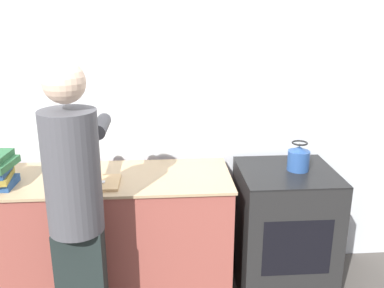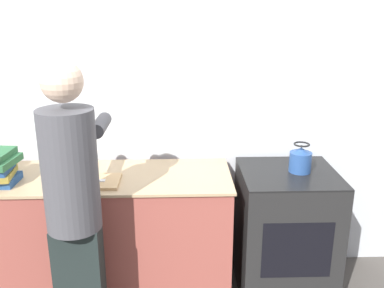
{
  "view_description": "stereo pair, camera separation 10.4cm",
  "coord_description": "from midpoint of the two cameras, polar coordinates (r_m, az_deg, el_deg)",
  "views": [
    {
      "loc": [
        0.05,
        -2.4,
        2.01
      ],
      "look_at": [
        0.24,
        0.22,
        1.16
      ],
      "focal_mm": 40.0,
      "sensor_mm": 36.0,
      "label": 1
    },
    {
      "loc": [
        0.16,
        -2.4,
        2.01
      ],
      "look_at": [
        0.24,
        0.22,
        1.16
      ],
      "focal_mm": 40.0,
      "sensor_mm": 36.0,
      "label": 2
    }
  ],
  "objects": [
    {
      "name": "knife",
      "position": [
        2.84,
        -12.59,
        -4.81
      ],
      "size": [
        0.2,
        0.04,
        0.01
      ],
      "rotation": [
        0.0,
        0.0,
        0.01
      ],
      "color": "silver",
      "rests_on": "cutting_board"
    },
    {
      "name": "counter",
      "position": [
        3.16,
        -10.61,
        -11.9
      ],
      "size": [
        1.77,
        0.64,
        0.91
      ],
      "color": "#9E4C42",
      "rests_on": "ground_plane"
    },
    {
      "name": "cutting_board",
      "position": [
        2.86,
        -12.4,
        -4.92
      ],
      "size": [
        0.38,
        0.26,
        0.02
      ],
      "color": "tan",
      "rests_on": "counter"
    },
    {
      "name": "person",
      "position": [
        2.48,
        -14.36,
        -7.48
      ],
      "size": [
        0.34,
        0.58,
        1.76
      ],
      "color": "#1F2827",
      "rests_on": "ground_plane"
    },
    {
      "name": "oven",
      "position": [
        3.23,
        13.22,
        -11.28
      ],
      "size": [
        0.66,
        0.64,
        0.92
      ],
      "color": "black",
      "rests_on": "ground_plane"
    },
    {
      "name": "bowl_prep",
      "position": [
        3.19,
        -16.1,
        -2.08
      ],
      "size": [
        0.16,
        0.16,
        0.09
      ],
      "color": "#426684",
      "rests_on": "counter"
    },
    {
      "name": "wall_back",
      "position": [
        3.19,
        -3.72,
        4.97
      ],
      "size": [
        8.0,
        0.05,
        2.6
      ],
      "color": "silver",
      "rests_on": "ground_plane"
    },
    {
      "name": "kettle",
      "position": [
        3.04,
        15.22,
        -2.05
      ],
      "size": [
        0.15,
        0.15,
        0.2
      ],
      "color": "#284C8C",
      "rests_on": "oven"
    }
  ]
}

